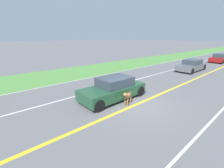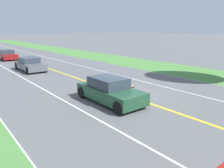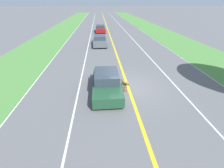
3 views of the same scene
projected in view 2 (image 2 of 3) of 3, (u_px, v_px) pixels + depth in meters
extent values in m
plane|color=#5B5B5E|center=(125.00, 95.00, 13.53)|extent=(400.00, 400.00, 0.00)
cube|color=yellow|center=(125.00, 95.00, 13.53)|extent=(0.18, 160.00, 0.01)
cube|color=white|center=(3.00, 125.00, 9.33)|extent=(0.14, 160.00, 0.01)
cube|color=white|center=(190.00, 79.00, 17.72)|extent=(0.14, 160.00, 0.01)
cube|color=white|center=(75.00, 107.00, 11.43)|extent=(0.10, 160.00, 0.01)
cube|color=white|center=(162.00, 86.00, 15.63)|extent=(0.10, 160.00, 0.01)
cube|color=#4C843D|center=(209.00, 75.00, 19.52)|extent=(6.00, 160.00, 0.03)
cube|color=#1E472D|center=(110.00, 93.00, 12.10)|extent=(1.79, 4.25, 0.65)
cube|color=#2D3842|center=(108.00, 82.00, 12.09)|extent=(1.54, 2.04, 0.56)
cylinder|color=black|center=(119.00, 108.00, 10.37)|extent=(0.22, 0.67, 0.67)
cylinder|color=black|center=(82.00, 92.00, 12.95)|extent=(0.22, 0.67, 0.67)
cylinder|color=black|center=(143.00, 101.00, 11.34)|extent=(0.22, 0.67, 0.67)
cylinder|color=black|center=(104.00, 88.00, 13.92)|extent=(0.22, 0.67, 0.67)
ellipsoid|color=olive|center=(125.00, 89.00, 12.90)|extent=(0.41, 0.70, 0.29)
cylinder|color=olive|center=(128.00, 95.00, 12.80)|extent=(0.07, 0.07, 0.40)
cylinder|color=olive|center=(121.00, 94.00, 13.05)|extent=(0.07, 0.07, 0.40)
cylinder|color=olive|center=(129.00, 95.00, 12.92)|extent=(0.07, 0.07, 0.40)
cylinder|color=olive|center=(123.00, 93.00, 13.17)|extent=(0.07, 0.07, 0.40)
cylinder|color=olive|center=(129.00, 87.00, 12.72)|extent=(0.19, 0.22, 0.18)
sphere|color=olive|center=(131.00, 87.00, 12.64)|extent=(0.28, 0.28, 0.23)
ellipsoid|color=#331E14|center=(134.00, 87.00, 12.56)|extent=(0.13, 0.13, 0.09)
cone|color=brown|center=(131.00, 85.00, 12.58)|extent=(0.09, 0.09, 0.10)
cone|color=brown|center=(132.00, 85.00, 12.68)|extent=(0.09, 0.09, 0.10)
cylinder|color=olive|center=(119.00, 87.00, 13.13)|extent=(0.12, 0.25, 0.25)
cube|color=#51565B|center=(30.00, 66.00, 21.48)|extent=(1.78, 4.41, 0.61)
cube|color=#2D3842|center=(29.00, 60.00, 21.47)|extent=(1.53, 2.12, 0.51)
cylinder|color=black|center=(28.00, 71.00, 19.67)|extent=(0.22, 0.64, 0.64)
cylinder|color=black|center=(17.00, 66.00, 22.40)|extent=(0.22, 0.64, 0.64)
cylinder|color=black|center=(45.00, 69.00, 20.63)|extent=(0.22, 0.64, 0.64)
cylinder|color=black|center=(32.00, 64.00, 23.36)|extent=(0.22, 0.64, 0.64)
cube|color=maroon|center=(7.00, 56.00, 29.34)|extent=(1.83, 4.32, 0.61)
cube|color=#2D3842|center=(6.00, 52.00, 29.33)|extent=(1.57, 2.08, 0.53)
cylinder|color=black|center=(4.00, 59.00, 27.56)|extent=(0.22, 0.66, 0.66)
cylinder|color=black|center=(17.00, 58.00, 28.55)|extent=(0.22, 0.66, 0.66)
cylinder|color=black|center=(10.00, 55.00, 31.19)|extent=(0.22, 0.66, 0.66)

